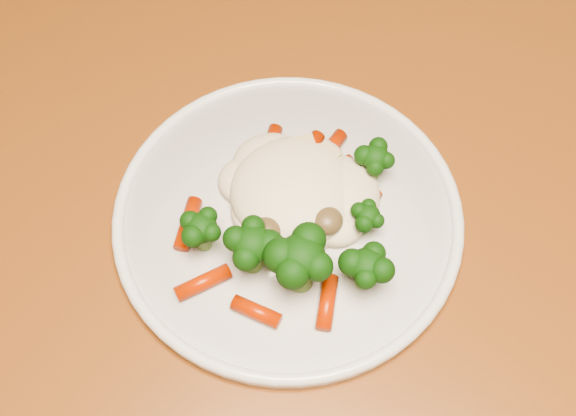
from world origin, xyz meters
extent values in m
cube|color=brown|center=(-0.10, 0.30, 0.73)|extent=(1.31, 0.95, 0.04)
cylinder|color=white|center=(-0.07, 0.29, 0.76)|extent=(0.28, 0.28, 0.01)
ellipsoid|color=#FBEAC9|center=(-0.07, 0.30, 0.78)|extent=(0.12, 0.11, 0.05)
ellipsoid|color=black|center=(-0.12, 0.24, 0.78)|extent=(0.04, 0.04, 0.04)
ellipsoid|color=black|center=(-0.08, 0.24, 0.78)|extent=(0.05, 0.05, 0.04)
ellipsoid|color=black|center=(-0.04, 0.24, 0.79)|extent=(0.06, 0.06, 0.05)
ellipsoid|color=black|center=(0.00, 0.25, 0.78)|extent=(0.04, 0.04, 0.04)
ellipsoid|color=black|center=(-0.01, 0.29, 0.77)|extent=(0.03, 0.03, 0.03)
ellipsoid|color=black|center=(-0.02, 0.35, 0.78)|extent=(0.04, 0.04, 0.03)
cylinder|color=red|center=(-0.11, 0.34, 0.77)|extent=(0.02, 0.04, 0.01)
cylinder|color=red|center=(-0.06, 0.35, 0.77)|extent=(0.02, 0.05, 0.01)
cylinder|color=red|center=(-0.03, 0.34, 0.77)|extent=(0.04, 0.04, 0.01)
cylinder|color=red|center=(-0.14, 0.25, 0.77)|extent=(0.02, 0.05, 0.01)
cylinder|color=red|center=(-0.11, 0.21, 0.77)|extent=(0.04, 0.04, 0.01)
cylinder|color=red|center=(-0.07, 0.20, 0.77)|extent=(0.04, 0.02, 0.01)
cylinder|color=red|center=(-0.02, 0.22, 0.77)|extent=(0.02, 0.04, 0.01)
cylinder|color=red|center=(-0.05, 0.30, 0.78)|extent=(0.03, 0.05, 0.01)
cylinder|color=red|center=(-0.07, 0.33, 0.78)|extent=(0.02, 0.05, 0.01)
ellipsoid|color=brown|center=(-0.06, 0.29, 0.78)|extent=(0.03, 0.03, 0.02)
ellipsoid|color=brown|center=(-0.04, 0.28, 0.78)|extent=(0.02, 0.02, 0.02)
ellipsoid|color=brown|center=(-0.08, 0.29, 0.78)|extent=(0.02, 0.02, 0.02)
ellipsoid|color=brown|center=(-0.08, 0.26, 0.78)|extent=(0.02, 0.02, 0.02)
ellipsoid|color=brown|center=(-0.07, 0.30, 0.78)|extent=(0.02, 0.02, 0.02)
cube|color=#D1BA8B|center=(-0.08, 0.34, 0.78)|extent=(0.03, 0.02, 0.01)
cube|color=#D1BA8B|center=(-0.06, 0.34, 0.78)|extent=(0.02, 0.02, 0.01)
camera|label=1|loc=(0.02, 0.02, 1.26)|focal=45.00mm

